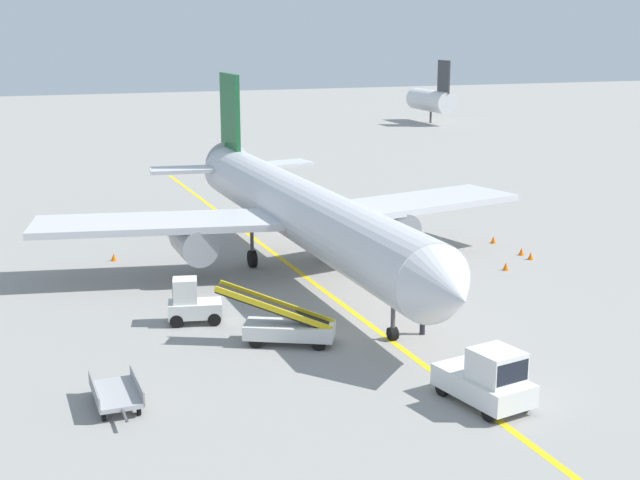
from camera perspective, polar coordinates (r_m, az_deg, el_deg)
name	(u,v)px	position (r m, az deg, el deg)	size (l,w,h in m)	color
ground_plane	(364,333)	(38.84, 2.89, -6.04)	(300.00, 300.00, 0.00)	gray
taxi_line_yellow	(336,299)	(43.43, 1.02, -3.87)	(0.30, 80.00, 0.01)	yellow
airliner	(298,209)	(47.87, -1.46, 2.01)	(28.60, 35.26, 10.10)	silver
pushback_tug	(487,379)	(31.88, 10.84, -8.87)	(2.57, 3.90, 2.20)	silver
baggage_tug_near_wing	(192,303)	(40.17, -8.35, -4.10)	(2.62, 1.77, 2.10)	silver
belt_loader_forward_hold	(287,326)	(37.29, -2.19, -5.62)	(5.04, 3.35, 2.59)	silver
baggage_cart_loaded	(116,393)	(32.30, -13.12, -9.70)	(1.62, 3.78, 0.94)	#A5A5A8
ground_crew_marshaller	(423,314)	(38.57, 6.70, -4.83)	(0.36, 0.24, 1.70)	#26262D
safety_cone_nose_left	(114,257)	(51.82, -13.26, -1.09)	(0.36, 0.36, 0.44)	orange
safety_cone_nose_right	(522,251)	(53.05, 12.98, -0.73)	(0.36, 0.36, 0.44)	orange
safety_cone_wingtip_left	(531,256)	(52.15, 13.55, -1.01)	(0.36, 0.36, 0.44)	orange
safety_cone_wingtip_right	(506,266)	(49.56, 12.00, -1.69)	(0.36, 0.36, 0.44)	orange
safety_cone_tail_area	(493,240)	(55.61, 11.22, 0.02)	(0.36, 0.36, 0.44)	orange
distant_aircraft_mid_left	(432,100)	(125.14, 7.27, 9.03)	(3.00, 10.10, 8.80)	silver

